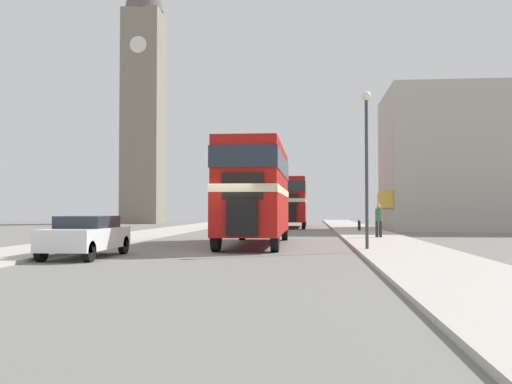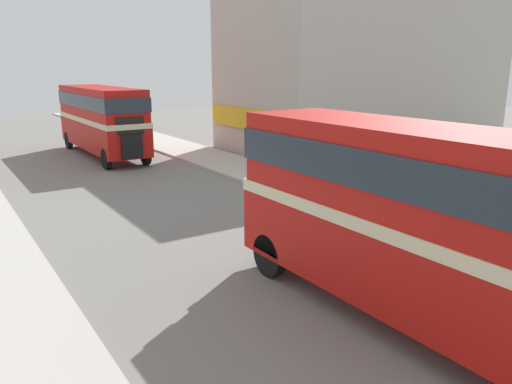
{
  "view_description": "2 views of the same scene",
  "coord_description": "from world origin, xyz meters",
  "px_view_note": "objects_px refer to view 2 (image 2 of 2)",
  "views": [
    {
      "loc": [
        3.32,
        -20.62,
        1.57
      ],
      "look_at": [
        0.91,
        4.5,
        2.35
      ],
      "focal_mm": 40.0,
      "sensor_mm": 36.0,
      "label": 1
    },
    {
      "loc": [
        -7.33,
        -1.66,
        5.47
      ],
      "look_at": [
        0.91,
        10.83,
        1.67
      ],
      "focal_mm": 35.0,
      "sensor_mm": 36.0,
      "label": 2
    }
  ],
  "objects_px": {
    "bus_distant": "(101,115)",
    "bicycle_on_pavement": "(262,167)",
    "pedestrian_walking": "(411,191)",
    "double_decker_bus": "(429,214)"
  },
  "relations": [
    {
      "from": "bus_distant",
      "to": "bicycle_on_pavement",
      "type": "distance_m",
      "value": 11.58
    },
    {
      "from": "pedestrian_walking",
      "to": "bus_distant",
      "type": "bearing_deg",
      "value": 105.05
    },
    {
      "from": "double_decker_bus",
      "to": "bus_distant",
      "type": "bearing_deg",
      "value": 88.29
    },
    {
      "from": "double_decker_bus",
      "to": "bicycle_on_pavement",
      "type": "xyz_separation_m",
      "value": [
        5.72,
        14.44,
        -2.08
      ]
    },
    {
      "from": "pedestrian_walking",
      "to": "bicycle_on_pavement",
      "type": "xyz_separation_m",
      "value": [
        -0.24,
        9.18,
        -0.61
      ]
    },
    {
      "from": "double_decker_bus",
      "to": "pedestrian_walking",
      "type": "xyz_separation_m",
      "value": [
        5.96,
        5.26,
        -1.47
      ]
    },
    {
      "from": "pedestrian_walking",
      "to": "double_decker_bus",
      "type": "bearing_deg",
      "value": -138.56
    },
    {
      "from": "bicycle_on_pavement",
      "to": "pedestrian_walking",
      "type": "bearing_deg",
      "value": -88.51
    },
    {
      "from": "double_decker_bus",
      "to": "bus_distant",
      "type": "relative_size",
      "value": 0.98
    },
    {
      "from": "double_decker_bus",
      "to": "bicycle_on_pavement",
      "type": "height_order",
      "value": "double_decker_bus"
    }
  ]
}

